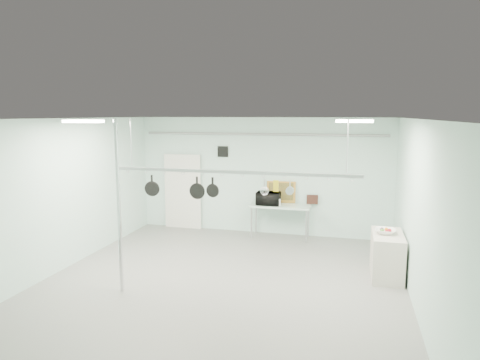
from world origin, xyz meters
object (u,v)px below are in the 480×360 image
(fruit_bowl, at_px, (385,231))
(skillet_left, at_px, (152,185))
(side_cabinet, at_px, (387,255))
(coffee_canister, at_px, (278,202))
(microwave, at_px, (268,198))
(pot_rack, at_px, (232,170))
(skillet_right, at_px, (213,187))
(chrome_pole, at_px, (119,207))
(prep_table, at_px, (280,207))
(skillet_mid, at_px, (197,188))

(fruit_bowl, distance_m, skillet_left, 4.78)
(side_cabinet, height_order, coffee_canister, coffee_canister)
(microwave, bearing_deg, coffee_canister, 172.97)
(pot_rack, relative_size, skillet_right, 13.03)
(chrome_pole, distance_m, skillet_right, 1.78)
(prep_table, bearing_deg, coffee_canister, -108.11)
(skillet_mid, bearing_deg, fruit_bowl, 16.00)
(side_cabinet, xyz_separation_m, pot_rack, (-2.95, -1.10, 1.78))
(coffee_canister, relative_size, skillet_mid, 0.42)
(coffee_canister, distance_m, skillet_left, 3.88)
(fruit_bowl, xyz_separation_m, skillet_mid, (-3.61, -1.09, 0.91))
(chrome_pole, relative_size, side_cabinet, 2.67)
(side_cabinet, xyz_separation_m, skillet_mid, (-3.66, -1.10, 1.41))
(chrome_pole, xyz_separation_m, coffee_canister, (2.26, 4.09, -0.60))
(chrome_pole, xyz_separation_m, skillet_right, (1.51, 0.90, 0.30))
(microwave, bearing_deg, skillet_mid, 75.95)
(microwave, xyz_separation_m, fruit_bowl, (2.80, -2.13, -0.12))
(pot_rack, xyz_separation_m, microwave, (0.09, 3.22, -1.15))
(chrome_pole, bearing_deg, coffee_canister, 61.02)
(prep_table, height_order, side_cabinet, prep_table)
(pot_rack, bearing_deg, chrome_pole, -154.65)
(pot_rack, height_order, skillet_left, pot_rack)
(prep_table, xyz_separation_m, side_cabinet, (2.55, -2.20, -0.38))
(side_cabinet, xyz_separation_m, skillet_left, (-4.62, -1.10, 1.43))
(chrome_pole, distance_m, pot_rack, 2.19)
(side_cabinet, distance_m, coffee_canister, 3.37)
(chrome_pole, bearing_deg, prep_table, 61.29)
(chrome_pole, height_order, pot_rack, chrome_pole)
(prep_table, height_order, pot_rack, pot_rack)
(prep_table, bearing_deg, fruit_bowl, -41.51)
(skillet_mid, bearing_deg, prep_table, 70.50)
(chrome_pole, distance_m, skillet_left, 0.97)
(skillet_mid, relative_size, skillet_right, 1.21)
(coffee_canister, bearing_deg, pot_rack, -96.49)
(chrome_pole, relative_size, prep_table, 2.00)
(side_cabinet, bearing_deg, prep_table, 139.21)
(side_cabinet, relative_size, microwave, 1.96)
(fruit_bowl, relative_size, skillet_mid, 0.91)
(prep_table, relative_size, skillet_right, 4.34)
(chrome_pole, relative_size, skillet_left, 7.90)
(chrome_pole, xyz_separation_m, side_cabinet, (4.85, 2.00, -1.15))
(skillet_left, relative_size, skillet_right, 1.10)
(skillet_left, xyz_separation_m, skillet_mid, (0.96, 0.00, -0.02))
(pot_rack, relative_size, skillet_left, 11.85)
(microwave, bearing_deg, pot_rack, 88.34)
(skillet_left, bearing_deg, chrome_pole, -114.30)
(fruit_bowl, bearing_deg, skillet_right, -161.60)
(fruit_bowl, bearing_deg, prep_table, 138.49)
(prep_table, distance_m, skillet_left, 4.03)
(skillet_left, distance_m, skillet_right, 1.28)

